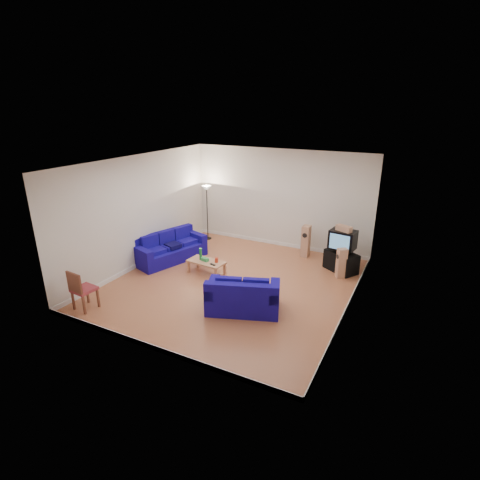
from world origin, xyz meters
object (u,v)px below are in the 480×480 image
at_px(tv_stand, 341,262).
at_px(sofa_three_seat, 169,250).
at_px(sofa_loveseat, 243,298).
at_px(coffee_table, 206,263).
at_px(television, 343,240).

bearing_deg(tv_stand, sofa_three_seat, -129.71).
relative_size(sofa_three_seat, tv_stand, 2.53).
height_order(sofa_loveseat, coffee_table, sofa_loveseat).
distance_m(sofa_loveseat, coffee_table, 2.25).
relative_size(sofa_loveseat, coffee_table, 1.71).
bearing_deg(tv_stand, coffee_table, -117.51).
xyz_separation_m(sofa_loveseat, tv_stand, (1.50, 3.23, -0.03)).
xyz_separation_m(sofa_loveseat, television, (1.48, 3.28, 0.62)).
bearing_deg(sofa_three_seat, coffee_table, 95.03).
distance_m(sofa_three_seat, sofa_loveseat, 3.76).
relative_size(sofa_three_seat, sofa_loveseat, 1.26).
distance_m(sofa_three_seat, coffee_table, 1.59).
relative_size(sofa_loveseat, tv_stand, 2.01).
xyz_separation_m(coffee_table, television, (3.29, 1.94, 0.60)).
relative_size(tv_stand, television, 1.23).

